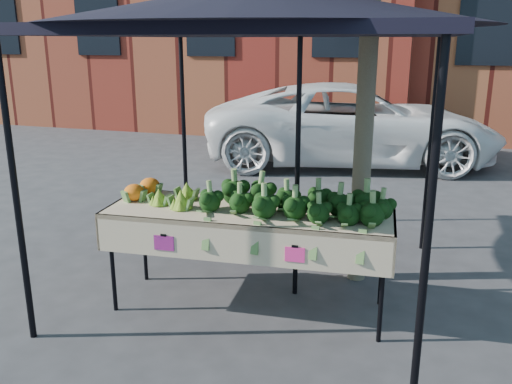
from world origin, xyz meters
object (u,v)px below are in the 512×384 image
table (249,259)px  canopy (262,144)px  vehicle (357,15)px  street_tree (370,16)px

table → canopy: canopy is taller
canopy → vehicle: bearing=89.5°
table → vehicle: vehicle is taller
table → canopy: 1.03m
table → vehicle: 6.46m
table → vehicle: bearing=89.8°
canopy → street_tree: bearing=27.4°
canopy → vehicle: size_ratio=0.59×
table → street_tree: 2.36m
vehicle → table: bearing=166.9°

